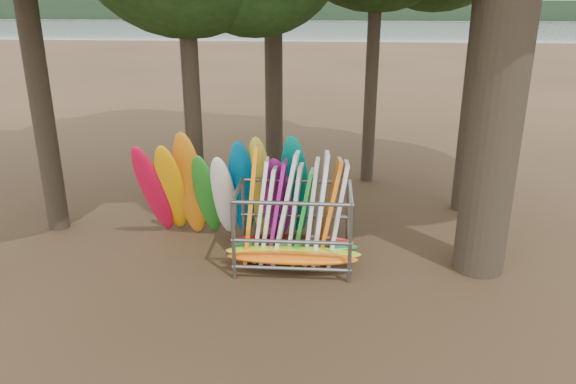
{
  "coord_description": "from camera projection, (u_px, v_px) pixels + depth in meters",
  "views": [
    {
      "loc": [
        1.6,
        -11.54,
        6.14
      ],
      "look_at": [
        0.63,
        1.5,
        1.4
      ],
      "focal_mm": 35.0,
      "sensor_mm": 36.0,
      "label": 1
    }
  ],
  "objects": [
    {
      "name": "ground",
      "position": [
        256.0,
        270.0,
        13.02
      ],
      "size": [
        120.0,
        120.0,
        0.0
      ],
      "primitive_type": "plane",
      "color": "#47331E",
      "rests_on": "ground"
    },
    {
      "name": "storage_rack",
      "position": [
        294.0,
        229.0,
        12.96
      ],
      "size": [
        3.16,
        1.5,
        2.87
      ],
      "color": "slate",
      "rests_on": "ground"
    },
    {
      "name": "lake",
      "position": [
        318.0,
        42.0,
        69.27
      ],
      "size": [
        160.0,
        160.0,
        0.0
      ],
      "primitive_type": "plane",
      "color": "gray",
      "rests_on": "ground"
    },
    {
      "name": "far_shore",
      "position": [
        324.0,
        10.0,
        115.45
      ],
      "size": [
        160.0,
        4.0,
        4.0
      ],
      "primitive_type": "cube",
      "color": "black",
      "rests_on": "ground"
    },
    {
      "name": "kayak_row",
      "position": [
        226.0,
        191.0,
        14.1
      ],
      "size": [
        4.41,
        1.97,
        3.08
      ],
      "color": "red",
      "rests_on": "ground"
    }
  ]
}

